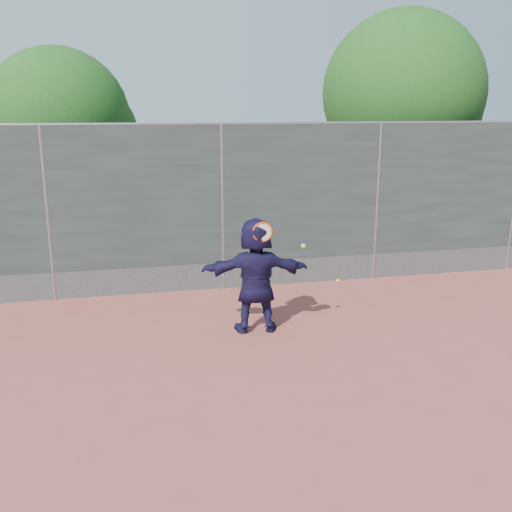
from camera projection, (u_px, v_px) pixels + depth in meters
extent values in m
plane|color=#9E4C42|center=(269.00, 369.00, 7.36)|extent=(80.00, 80.00, 0.00)
imported|color=#1A153B|center=(256.00, 275.00, 8.43)|extent=(1.66, 0.68, 1.74)
sphere|color=#C0FB37|center=(338.00, 281.00, 10.98)|extent=(0.07, 0.07, 0.07)
cube|color=#38423D|center=(222.00, 195.00, 10.22)|extent=(20.00, 0.04, 2.50)
cube|color=slate|center=(224.00, 275.00, 10.60)|extent=(20.00, 0.03, 0.50)
cylinder|color=gray|center=(221.00, 124.00, 9.90)|extent=(20.00, 0.05, 0.05)
cylinder|color=gray|center=(48.00, 215.00, 9.64)|extent=(0.06, 0.06, 3.00)
cylinder|color=gray|center=(223.00, 209.00, 10.28)|extent=(0.06, 0.06, 3.00)
cylinder|color=gray|center=(377.00, 203.00, 10.92)|extent=(0.06, 0.06, 3.00)
torus|color=red|center=(263.00, 232.00, 8.08)|extent=(0.29, 0.05, 0.29)
cylinder|color=beige|center=(263.00, 232.00, 8.08)|extent=(0.25, 0.02, 0.25)
cylinder|color=black|center=(259.00, 246.00, 8.14)|extent=(0.04, 0.13, 0.33)
sphere|color=#C0FB37|center=(303.00, 246.00, 8.20)|extent=(0.07, 0.07, 0.07)
cylinder|color=#382314|center=(396.00, 194.00, 13.37)|extent=(0.28, 0.28, 2.60)
sphere|color=#23561C|center=(403.00, 93.00, 12.79)|extent=(3.60, 3.60, 3.60)
sphere|color=#23561C|center=(426.00, 109.00, 13.22)|extent=(2.52, 2.52, 2.52)
cylinder|color=#382314|center=(66.00, 209.00, 12.58)|extent=(0.28, 0.28, 2.20)
sphere|color=#23561C|center=(59.00, 119.00, 12.09)|extent=(3.00, 3.00, 3.00)
sphere|color=#23561C|center=(90.00, 133.00, 12.48)|extent=(2.10, 2.10, 2.10)
cone|color=#387226|center=(238.00, 282.00, 10.57)|extent=(0.03, 0.03, 0.26)
cone|color=#387226|center=(254.00, 280.00, 10.65)|extent=(0.03, 0.03, 0.30)
cone|color=#387226|center=(220.00, 285.00, 10.48)|extent=(0.03, 0.03, 0.22)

